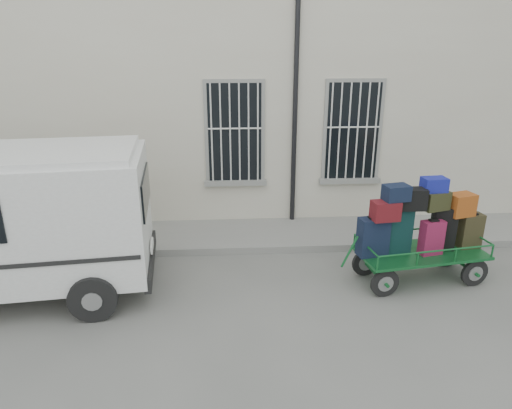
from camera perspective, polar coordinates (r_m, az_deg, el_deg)
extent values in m
plane|color=slate|center=(8.41, 0.73, -10.23)|extent=(80.00, 80.00, 0.00)
cube|color=beige|center=(12.84, -1.10, 14.35)|extent=(24.00, 5.00, 6.00)
cylinder|color=black|center=(10.39, 4.91, 11.91)|extent=(0.11, 0.11, 5.60)
cube|color=black|center=(10.43, -2.68, 8.92)|extent=(1.20, 0.08, 2.20)
cube|color=gray|center=(10.69, -2.58, 2.78)|extent=(1.45, 0.22, 0.12)
cube|color=black|center=(10.82, 11.96, 8.91)|extent=(1.20, 0.08, 2.20)
cube|color=gray|center=(11.06, 11.56, 2.99)|extent=(1.45, 0.22, 0.12)
cube|color=gray|center=(10.34, -0.18, -3.79)|extent=(24.00, 1.70, 0.15)
cylinder|color=black|center=(8.30, 15.80, -9.43)|extent=(0.52, 0.14, 0.52)
cylinder|color=gray|center=(8.30, 15.80, -9.43)|extent=(0.30, 0.13, 0.28)
cylinder|color=black|center=(8.92, 13.49, -7.09)|extent=(0.52, 0.14, 0.52)
cylinder|color=gray|center=(8.92, 13.49, -7.09)|extent=(0.30, 0.13, 0.28)
cylinder|color=black|center=(9.21, 25.64, -7.71)|extent=(0.52, 0.14, 0.52)
cylinder|color=gray|center=(9.21, 25.64, -7.71)|extent=(0.30, 0.13, 0.28)
cylinder|color=black|center=(9.77, 22.91, -5.73)|extent=(0.52, 0.14, 0.52)
cylinder|color=gray|center=(9.77, 22.91, -5.73)|extent=(0.30, 0.13, 0.28)
cube|color=#155F2B|center=(8.88, 19.89, -5.66)|extent=(2.41, 1.36, 0.05)
cylinder|color=#155F2B|center=(8.19, 11.62, -5.81)|extent=(0.30, 0.09, 0.58)
cube|color=black|center=(8.33, 14.41, -3.93)|extent=(0.57, 0.36, 0.70)
cube|color=black|center=(8.20, 14.63, -1.58)|extent=(0.23, 0.17, 0.03)
cube|color=black|center=(8.55, 17.31, -3.08)|extent=(0.49, 0.29, 0.84)
cube|color=black|center=(8.40, 17.61, -0.32)|extent=(0.20, 0.15, 0.03)
cube|color=maroon|center=(8.71, 21.09, -3.87)|extent=(0.43, 0.29, 0.63)
cube|color=black|center=(8.59, 21.36, -1.85)|extent=(0.17, 0.13, 0.03)
cube|color=black|center=(8.97, 22.35, -2.76)|extent=(0.43, 0.30, 0.80)
cube|color=black|center=(8.83, 22.70, -0.26)|extent=(0.18, 0.15, 0.03)
cube|color=#2F2B17|center=(9.28, 25.15, -2.97)|extent=(0.45, 0.31, 0.64)
cube|color=black|center=(9.16, 25.45, -1.02)|extent=(0.18, 0.15, 0.03)
cube|color=#531019|center=(8.13, 15.87, -0.74)|extent=(0.50, 0.35, 0.34)
cube|color=black|center=(8.33, 18.66, 0.67)|extent=(0.56, 0.29, 0.37)
cube|color=black|center=(8.64, 21.40, 0.52)|extent=(0.54, 0.45, 0.33)
cube|color=#A0431D|center=(8.96, 24.25, -0.01)|extent=(0.52, 0.42, 0.40)
cube|color=black|center=(8.14, 17.14, 1.42)|extent=(0.47, 0.37, 0.27)
cube|color=navy|center=(8.54, 21.38, 2.35)|extent=(0.44, 0.31, 0.25)
cube|color=black|center=(8.06, -13.67, 1.69)|extent=(0.21, 1.57, 0.62)
cube|color=black|center=(8.54, -13.04, -6.62)|extent=(0.33, 2.09, 0.25)
cube|color=white|center=(8.42, -12.87, -5.02)|extent=(0.08, 0.47, 0.14)
cylinder|color=black|center=(7.79, -19.67, -10.90)|extent=(0.79, 0.33, 0.77)
cylinder|color=black|center=(9.61, -17.76, -4.67)|extent=(0.79, 0.33, 0.77)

